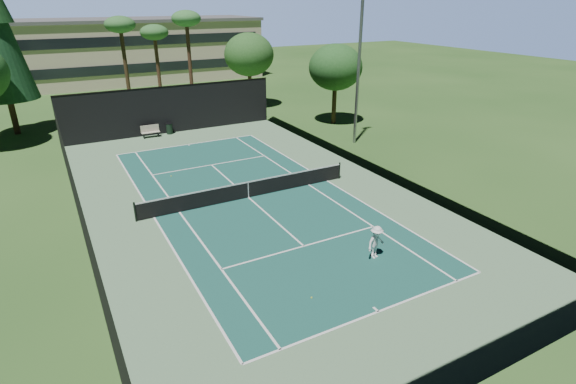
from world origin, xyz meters
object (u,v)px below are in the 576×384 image
(tennis_ball_b, at_px, (215,196))
(park_bench, at_px, (150,131))
(trash_bin, at_px, (169,129))
(tennis_ball_c, at_px, (226,191))
(player, at_px, (376,242))
(tennis_ball_d, at_px, (171,176))
(tennis_net, at_px, (248,189))
(tennis_ball_a, at_px, (312,298))

(tennis_ball_b, height_order, park_bench, park_bench)
(trash_bin, bearing_deg, tennis_ball_c, -91.38)
(player, bearing_deg, tennis_ball_d, 97.81)
(tennis_ball_c, distance_m, tennis_ball_d, 4.61)
(player, relative_size, tennis_ball_c, 26.18)
(player, xyz_separation_m, trash_bin, (-2.79, 24.42, -0.30))
(tennis_net, xyz_separation_m, tennis_ball_d, (-3.08, 5.55, -0.52))
(tennis_ball_d, distance_m, park_bench, 9.93)
(tennis_ball_b, bearing_deg, tennis_net, -35.35)
(tennis_ball_c, relative_size, trash_bin, 0.06)
(tennis_ball_c, height_order, tennis_ball_d, tennis_ball_d)
(park_bench, height_order, trash_bin, park_bench)
(tennis_ball_c, bearing_deg, tennis_ball_b, -155.96)
(player, distance_m, tennis_ball_d, 15.32)
(tennis_ball_a, distance_m, tennis_ball_b, 11.16)
(player, relative_size, tennis_ball_a, 21.37)
(tennis_ball_a, xyz_separation_m, park_bench, (-0.37, 25.41, 0.51))
(player, height_order, trash_bin, player)
(tennis_ball_c, relative_size, park_bench, 0.04)
(tennis_ball_a, xyz_separation_m, tennis_ball_b, (0.11, 11.16, -0.01))
(player, xyz_separation_m, tennis_ball_c, (-3.13, 10.31, -0.75))
(tennis_ball_b, height_order, tennis_ball_d, tennis_ball_d)
(tennis_net, xyz_separation_m, tennis_ball_a, (-1.76, -9.99, -0.52))
(trash_bin, bearing_deg, tennis_ball_a, -92.88)
(park_bench, bearing_deg, tennis_ball_c, -84.55)
(tennis_net, distance_m, park_bench, 15.57)
(park_bench, bearing_deg, tennis_ball_d, -95.48)
(tennis_net, bearing_deg, tennis_ball_b, 144.65)
(player, height_order, tennis_ball_d, player)
(tennis_ball_a, relative_size, tennis_ball_d, 0.99)
(player, relative_size, park_bench, 1.04)
(tennis_ball_b, bearing_deg, tennis_ball_c, 24.04)
(tennis_net, relative_size, tennis_ball_c, 217.07)
(tennis_ball_b, xyz_separation_m, trash_bin, (1.18, 14.49, 0.45))
(tennis_ball_b, distance_m, trash_bin, 14.55)
(tennis_net, distance_m, tennis_ball_d, 6.37)
(tennis_ball_a, xyz_separation_m, tennis_ball_d, (-1.32, 15.54, 0.00))
(player, distance_m, tennis_ball_b, 10.72)
(tennis_ball_c, bearing_deg, tennis_ball_a, -94.71)
(player, distance_m, park_bench, 24.59)
(tennis_ball_c, distance_m, park_bench, 13.95)
(tennis_ball_b, bearing_deg, tennis_ball_d, 108.04)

